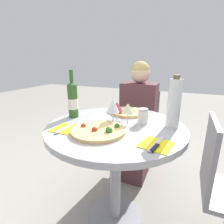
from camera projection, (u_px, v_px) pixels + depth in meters
ground_plane at (115, 216)px, 1.36m from camera, size 12.00×12.00×0.00m
dining_table at (116, 143)px, 1.18m from camera, size 0.90×0.90×0.76m
chair_behind_diner at (139, 130)px, 1.95m from camera, size 0.36×0.36×0.85m
seated_diner at (136, 125)px, 1.80m from camera, size 0.35×0.45×1.16m
chair_empty_side at (224, 193)px, 1.03m from camera, size 0.36×0.36×0.85m
pizza_large at (99, 130)px, 1.02m from camera, size 0.32×0.32×0.05m
pizza_small_far at (127, 112)px, 1.38m from camera, size 0.27×0.27×0.05m
wine_bottle at (73, 100)px, 1.27m from camera, size 0.07×0.07×0.34m
tall_carafe at (174, 103)px, 1.06m from camera, size 0.08×0.08×0.32m
sugar_shaker at (143, 116)px, 1.16m from camera, size 0.07×0.07×0.10m
wine_glass_back_left at (117, 107)px, 1.20m from camera, size 0.08×0.08×0.13m
wine_glass_front_right at (128, 109)px, 1.10m from camera, size 0.08×0.08×0.15m
wine_glass_front_left at (113, 106)px, 1.14m from camera, size 0.08×0.08×0.16m
place_setting_left at (66, 129)px, 1.07m from camera, size 0.15×0.19×0.01m
place_setting_right at (156, 145)px, 0.87m from camera, size 0.18×0.19×0.01m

